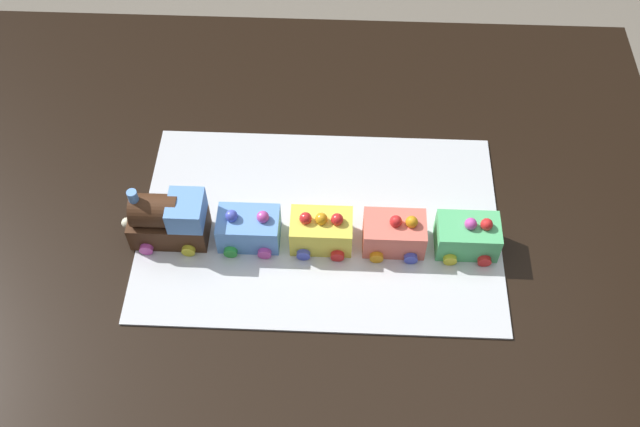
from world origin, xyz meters
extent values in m
plane|color=gray|center=(0.00, 0.00, 0.00)|extent=(8.00, 8.00, 0.00)
cube|color=black|center=(0.00, 0.00, 0.72)|extent=(1.40, 1.00, 0.03)
cube|color=black|center=(-0.64, 0.44, 0.35)|extent=(0.07, 0.07, 0.71)
cube|color=black|center=(0.64, 0.44, 0.35)|extent=(0.07, 0.07, 0.71)
cube|color=silver|center=(0.08, -0.04, 0.74)|extent=(0.60, 0.40, 0.00)
cube|color=#472816|center=(-0.17, -0.07, 0.77)|extent=(0.12, 0.06, 0.05)
cylinder|color=#472816|center=(-0.18, -0.07, 0.81)|extent=(0.08, 0.05, 0.05)
cube|color=#669EEA|center=(-0.13, -0.07, 0.82)|extent=(0.06, 0.06, 0.04)
cylinder|color=#669EEA|center=(-0.21, -0.07, 0.84)|extent=(0.02, 0.02, 0.03)
sphere|color=#F4EFCC|center=(-0.23, -0.07, 0.78)|extent=(0.02, 0.02, 0.02)
cylinder|color=#D84CB2|center=(-0.20, -0.11, 0.76)|extent=(0.02, 0.01, 0.02)
cylinder|color=yellow|center=(-0.13, -0.11, 0.76)|extent=(0.02, 0.01, 0.02)
cylinder|color=red|center=(-0.20, -0.03, 0.76)|extent=(0.02, 0.01, 0.02)
cylinder|color=#4C59D8|center=(-0.13, -0.03, 0.76)|extent=(0.02, 0.01, 0.02)
cube|color=#669EEA|center=(-0.03, -0.07, 0.77)|extent=(0.10, 0.06, 0.06)
cylinder|color=green|center=(-0.06, -0.11, 0.76)|extent=(0.02, 0.01, 0.02)
cylinder|color=#D84CB2|center=(-0.01, -0.11, 0.76)|extent=(0.02, 0.01, 0.02)
cylinder|color=orange|center=(-0.06, -0.03, 0.76)|extent=(0.02, 0.01, 0.02)
cylinder|color=#D84CB2|center=(-0.01, -0.03, 0.76)|extent=(0.02, 0.01, 0.02)
sphere|color=#D84CB2|center=(-0.01, -0.07, 0.81)|extent=(0.02, 0.02, 0.02)
sphere|color=#4C59D8|center=(-0.06, -0.07, 0.81)|extent=(0.02, 0.02, 0.02)
cube|color=#F4E04C|center=(0.08, -0.07, 0.77)|extent=(0.10, 0.06, 0.06)
cylinder|color=#4C59D8|center=(0.06, -0.11, 0.76)|extent=(0.02, 0.01, 0.02)
cylinder|color=red|center=(0.11, -0.11, 0.76)|extent=(0.02, 0.01, 0.02)
cylinder|color=red|center=(0.06, -0.03, 0.76)|extent=(0.02, 0.01, 0.02)
cylinder|color=orange|center=(0.11, -0.03, 0.76)|extent=(0.02, 0.01, 0.02)
sphere|color=orange|center=(0.08, -0.07, 0.81)|extent=(0.02, 0.02, 0.02)
sphere|color=red|center=(0.06, -0.07, 0.81)|extent=(0.02, 0.02, 0.02)
sphere|color=red|center=(0.11, -0.07, 0.81)|extent=(0.02, 0.02, 0.02)
cube|color=#F27260|center=(0.20, -0.07, 0.77)|extent=(0.10, 0.06, 0.06)
cylinder|color=orange|center=(0.17, -0.11, 0.76)|extent=(0.02, 0.01, 0.02)
cylinder|color=#4C59D8|center=(0.23, -0.11, 0.76)|extent=(0.02, 0.01, 0.02)
cylinder|color=green|center=(0.17, -0.03, 0.76)|extent=(0.02, 0.01, 0.02)
cylinder|color=yellow|center=(0.23, -0.03, 0.76)|extent=(0.02, 0.01, 0.02)
sphere|color=orange|center=(0.23, -0.07, 0.81)|extent=(0.02, 0.02, 0.02)
sphere|color=red|center=(0.20, -0.07, 0.81)|extent=(0.02, 0.02, 0.02)
cube|color=#59CC7A|center=(0.32, -0.07, 0.77)|extent=(0.10, 0.06, 0.06)
cylinder|color=yellow|center=(0.29, -0.11, 0.76)|extent=(0.02, 0.01, 0.02)
cylinder|color=red|center=(0.35, -0.11, 0.76)|extent=(0.02, 0.01, 0.02)
cylinder|color=yellow|center=(0.29, -0.03, 0.76)|extent=(0.02, 0.01, 0.02)
cylinder|color=green|center=(0.35, -0.03, 0.76)|extent=(0.02, 0.01, 0.02)
sphere|color=#D84CB2|center=(0.32, -0.07, 0.81)|extent=(0.02, 0.02, 0.02)
sphere|color=red|center=(0.34, -0.07, 0.81)|extent=(0.02, 0.02, 0.02)
camera|label=1|loc=(0.11, -0.73, 1.73)|focal=40.33mm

